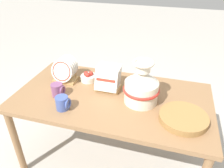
% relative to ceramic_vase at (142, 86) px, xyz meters
% --- Properties ---
extents(ground_plane, '(14.00, 14.00, 0.00)m').
position_rel_ceramic_vase_xyz_m(ground_plane, '(-0.23, 0.01, -0.85)').
color(ground_plane, '#B2ADA3').
extents(display_table, '(1.54, 0.83, 0.71)m').
position_rel_ceramic_vase_xyz_m(display_table, '(-0.23, 0.01, -0.21)').
color(display_table, olive).
rests_on(display_table, ground_plane).
extents(ceramic_vase, '(0.27, 0.27, 0.34)m').
position_rel_ceramic_vase_xyz_m(ceramic_vase, '(0.00, 0.00, 0.00)').
color(ceramic_vase, silver).
rests_on(ceramic_vase, display_table).
extents(dish_rack_round_plates, '(0.20, 0.18, 0.21)m').
position_rel_ceramic_vase_xyz_m(dish_rack_round_plates, '(-0.69, 0.12, -0.05)').
color(dish_rack_round_plates, tan).
rests_on(dish_rack_round_plates, display_table).
extents(dish_rack_square_plates, '(0.20, 0.18, 0.21)m').
position_rel_ceramic_vase_xyz_m(dish_rack_square_plates, '(-0.29, 0.10, -0.06)').
color(dish_rack_square_plates, tan).
rests_on(dish_rack_square_plates, display_table).
extents(wicker_charger_stack, '(0.33, 0.33, 0.04)m').
position_rel_ceramic_vase_xyz_m(wicker_charger_stack, '(0.32, -0.14, -0.12)').
color(wicker_charger_stack, olive).
rests_on(wicker_charger_stack, display_table).
extents(mug_cobalt_glaze, '(0.10, 0.09, 0.10)m').
position_rel_ceramic_vase_xyz_m(mug_cobalt_glaze, '(-0.52, -0.25, -0.09)').
color(mug_cobalt_glaze, '#42569E').
rests_on(mug_cobalt_glaze, display_table).
extents(mug_plum_glaze, '(0.10, 0.09, 0.10)m').
position_rel_ceramic_vase_xyz_m(mug_plum_glaze, '(-0.64, -0.10, -0.09)').
color(mug_plum_glaze, '#7A4770').
rests_on(mug_plum_glaze, display_table).
extents(fruit_bowl, '(0.14, 0.14, 0.09)m').
position_rel_ceramic_vase_xyz_m(fruit_bowl, '(-0.50, 0.18, -0.11)').
color(fruit_bowl, white).
rests_on(fruit_bowl, display_table).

